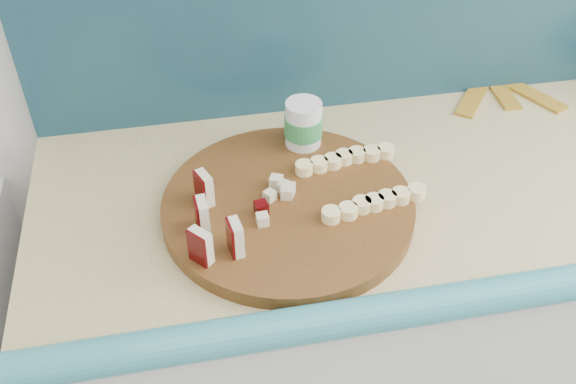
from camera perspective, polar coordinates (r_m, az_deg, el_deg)
The scene contains 7 objects.
kitchen_counter at distance 1.72m, azimuth 21.13°, elevation -9.09°, with size 2.20×0.63×0.91m.
cutting_board at distance 1.15m, azimuth 0.00°, elevation -1.29°, with size 0.45×0.45×0.03m, color #4B2B10.
apple_wedges at distance 1.06m, azimuth -6.94°, elevation -2.58°, with size 0.08×0.18×0.06m.
apple_chunks at distance 1.13m, azimuth -1.36°, elevation -0.65°, with size 0.06×0.07×0.02m.
banana_slices at distance 1.18m, azimuth 6.36°, elevation 1.07°, with size 0.21×0.19×0.02m.
canister at distance 1.25m, azimuth 1.36°, elevation 5.66°, with size 0.07×0.07×0.12m.
banana_peel at distance 1.56m, azimuth 18.37°, elevation 8.45°, with size 0.26×0.22×0.01m.
Camera 1 is at (-0.69, 0.61, 1.70)m, focal length 40.00 mm.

